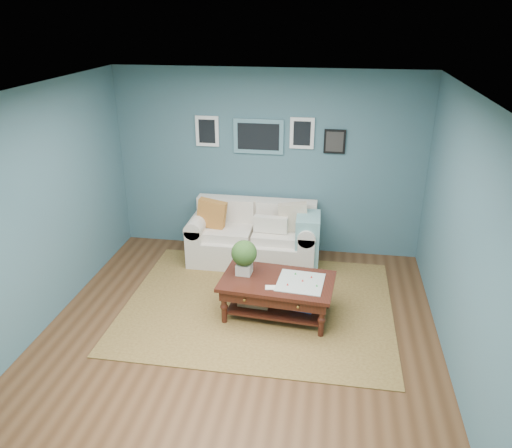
# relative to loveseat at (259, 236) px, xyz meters

# --- Properties ---
(room_shell) EXTENTS (5.00, 5.02, 2.70)m
(room_shell) POSITION_rel_loveseat_xyz_m (0.05, -1.97, 0.97)
(room_shell) COLOR brown
(room_shell) RESTS_ON ground
(area_rug) EXTENTS (3.29, 2.63, 0.01)m
(area_rug) POSITION_rel_loveseat_xyz_m (0.18, -1.21, -0.38)
(area_rug) COLOR brown
(area_rug) RESTS_ON ground
(loveseat) EXTENTS (1.87, 0.85, 0.96)m
(loveseat) POSITION_rel_loveseat_xyz_m (0.00, 0.00, 0.00)
(loveseat) COLOR silver
(loveseat) RESTS_ON ground
(coffee_table) EXTENTS (1.38, 0.87, 0.92)m
(coffee_table) POSITION_rel_loveseat_xyz_m (0.37, -1.38, 0.02)
(coffee_table) COLOR black
(coffee_table) RESTS_ON ground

